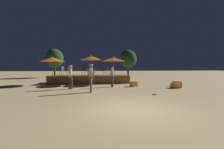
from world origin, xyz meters
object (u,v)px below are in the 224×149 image
at_px(background_tree_1, 55,58).
at_px(person_0, 91,76).
at_px(patio_umbrella_1, 52,59).
at_px(cube_seat_2, 134,84).
at_px(person_1, 112,76).
at_px(cube_seat_1, 176,86).
at_px(bistro_chair_2, 83,70).
at_px(frisbee_disc, 154,94).
at_px(patio_umbrella_2, 113,59).
at_px(patio_umbrella_0, 91,58).
at_px(bistro_chair_1, 106,70).
at_px(background_tree_0, 128,59).
at_px(bistro_chair_0, 62,70).
at_px(person_2, 71,75).
at_px(cube_seat_0, 177,84).
at_px(bistro_chair_3, 69,70).

bearing_deg(background_tree_1, person_0, -69.20).
height_order(patio_umbrella_1, cube_seat_2, patio_umbrella_1).
xyz_separation_m(patio_umbrella_1, background_tree_1, (-2.16, 10.30, 0.69)).
bearing_deg(background_tree_1, person_1, -59.41).
relative_size(cube_seat_1, bistro_chair_2, 0.79).
height_order(person_1, frisbee_disc, person_1).
height_order(patio_umbrella_2, cube_seat_2, patio_umbrella_2).
xyz_separation_m(patio_umbrella_0, bistro_chair_1, (1.59, 1.41, -1.16)).
bearing_deg(patio_umbrella_2, bistro_chair_1, 115.51).
bearing_deg(background_tree_0, patio_umbrella_2, -114.15).
height_order(bistro_chair_0, bistro_chair_1, same).
height_order(cube_seat_2, person_1, person_1).
relative_size(bistro_chair_2, frisbee_disc, 3.69).
relative_size(person_2, bistro_chair_2, 2.03).
relative_size(cube_seat_0, person_1, 0.42).
xyz_separation_m(patio_umbrella_0, person_2, (-1.57, -3.04, -1.52)).
relative_size(bistro_chair_0, bistro_chair_2, 1.00).
relative_size(person_1, bistro_chair_2, 1.91).
xyz_separation_m(cube_seat_2, person_2, (-5.20, -0.75, 0.83)).
bearing_deg(person_1, background_tree_0, -36.78).
xyz_separation_m(cube_seat_2, background_tree_0, (2.10, 10.21, 2.71)).
bearing_deg(cube_seat_2, bistro_chair_3, 143.92).
xyz_separation_m(patio_umbrella_2, bistro_chair_0, (-5.23, 1.34, -1.06)).
height_order(cube_seat_2, bistro_chair_0, bistro_chair_0).
bearing_deg(cube_seat_2, patio_umbrella_0, 147.73).
height_order(bistro_chair_0, bistro_chair_3, same).
height_order(bistro_chair_1, background_tree_0, background_tree_0).
height_order(person_2, frisbee_disc, person_2).
bearing_deg(patio_umbrella_0, bistro_chair_0, 154.68).
xyz_separation_m(bistro_chair_2, bistro_chair_3, (-1.61, 0.48, 0.00)).
xyz_separation_m(person_1, bistro_chair_0, (-4.77, 3.74, 0.48)).
bearing_deg(bistro_chair_0, background_tree_1, -131.41).
xyz_separation_m(patio_umbrella_1, person_2, (2.12, -3.29, -1.37)).
bearing_deg(patio_umbrella_2, cube_seat_0, -26.23).
relative_size(bistro_chair_1, bistro_chair_3, 1.00).
xyz_separation_m(patio_umbrella_2, background_tree_1, (-8.07, 10.48, 0.64)).
xyz_separation_m(patio_umbrella_0, frisbee_disc, (3.83, -6.18, -2.55)).
bearing_deg(patio_umbrella_0, person_0, -90.24).
bearing_deg(bistro_chair_3, person_1, 100.15).
bearing_deg(cube_seat_0, cube_seat_1, -124.72).
bearing_deg(person_1, cube_seat_2, -104.89).
xyz_separation_m(person_0, bistro_chair_0, (-2.98, 6.20, 0.32)).
xyz_separation_m(cube_seat_1, person_0, (-6.83, -1.16, 0.90)).
bearing_deg(bistro_chair_1, bistro_chair_0, -142.57).
height_order(person_1, background_tree_0, background_tree_0).
height_order(cube_seat_2, background_tree_1, background_tree_1).
distance_m(bistro_chair_0, background_tree_1, 9.71).
relative_size(person_1, bistro_chair_0, 1.91).
height_order(patio_umbrella_0, patio_umbrella_1, patio_umbrella_0).
bearing_deg(background_tree_0, bistro_chair_1, -122.57).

